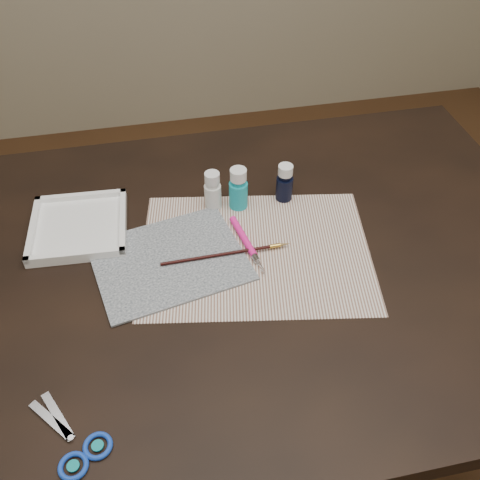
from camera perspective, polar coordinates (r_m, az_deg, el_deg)
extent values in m
cube|color=#422614|center=(1.66, 0.00, -20.43)|extent=(3.50, 3.50, 0.02)
cube|color=black|center=(1.33, 0.00, -13.29)|extent=(1.30, 0.90, 0.75)
cube|color=silver|center=(1.04, 1.70, -1.21)|extent=(0.49, 0.41, 0.00)
cube|color=black|center=(1.03, -7.54, -2.16)|extent=(0.32, 0.27, 0.00)
cylinder|color=white|center=(1.12, -2.94, 5.32)|extent=(0.04, 0.04, 0.09)
cylinder|color=#18A7B5|center=(1.11, -0.18, 5.52)|extent=(0.05, 0.05, 0.10)
cylinder|color=black|center=(1.14, 4.79, 6.12)|extent=(0.04, 0.04, 0.09)
cube|color=white|center=(1.13, -16.82, 1.44)|extent=(0.20, 0.20, 0.02)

